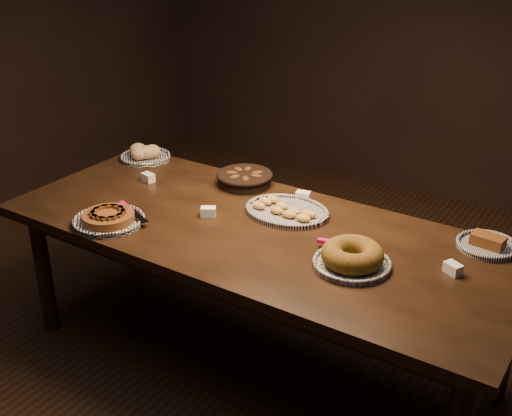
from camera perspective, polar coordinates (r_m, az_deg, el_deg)
The scene contains 9 objects.
ground at distance 3.33m, azimuth 0.10°, elevation -13.35°, with size 5.00×5.00×0.00m, color black.
buffet_table at distance 2.96m, azimuth 0.11°, elevation -3.05°, with size 2.40×1.00×0.75m.
apple_tart_plate at distance 3.03m, azimuth -12.96°, elevation -0.92°, with size 0.35×0.33×0.06m.
madeleine_platter at distance 3.05m, azimuth 2.68°, elevation -0.22°, with size 0.41×0.33×0.05m.
bundt_cake_plate at distance 2.63m, azimuth 8.54°, elevation -4.35°, with size 0.36×0.33×0.10m.
croissant_basket at distance 3.36m, azimuth -1.02°, elevation 2.73°, with size 0.30×0.30×0.07m.
bread_roll_plate at distance 3.76m, azimuth -9.87°, elevation 4.76°, with size 0.29×0.29×0.09m.
loaf_plate at distance 2.92m, azimuth 19.89°, elevation -3.04°, with size 0.26×0.26×0.06m.
tent_cards at distance 2.97m, azimuth 2.16°, elevation -0.82°, with size 1.73×0.47×0.04m.
Camera 1 is at (1.42, -2.18, 2.08)m, focal length 45.00 mm.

